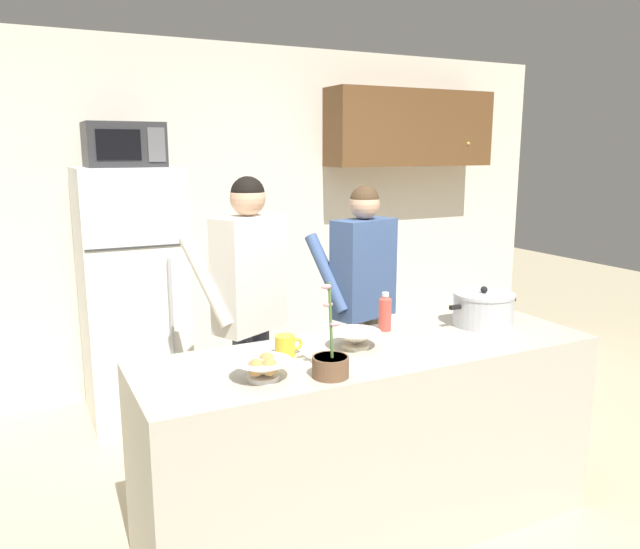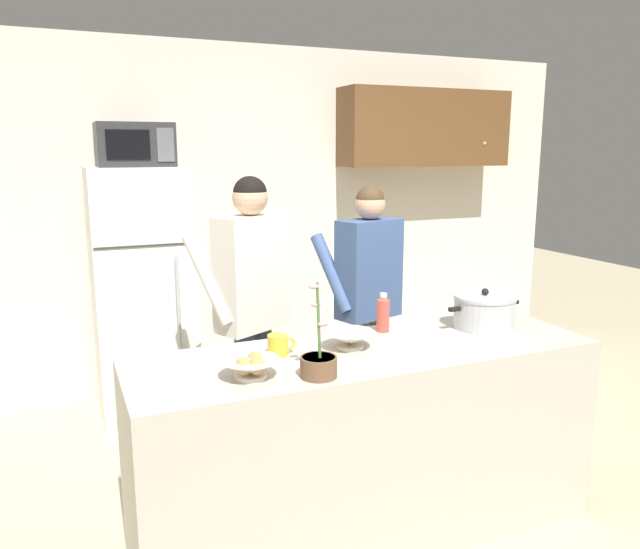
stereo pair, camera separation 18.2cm
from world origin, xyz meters
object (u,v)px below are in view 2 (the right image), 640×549
object	(u,v)px
cooking_pot	(484,311)
coffee_mug	(278,345)
bottle_near_edge	(383,313)
person_by_sink	(368,283)
empty_bowl	(350,339)
person_near_pot	(251,288)
microwave	(135,145)
bread_bowl	(251,367)
potted_orchid	(319,363)
refrigerator	(143,293)

from	to	relation	value
cooking_pot	coffee_mug	xyz separation A→B (m)	(-1.12, 0.01, -0.04)
cooking_pot	bottle_near_edge	bearing A→B (deg)	164.04
person_by_sink	coffee_mug	world-z (taller)	person_by_sink
cooking_pot	empty_bowl	distance (m)	0.79
empty_bowl	person_near_pot	bearing A→B (deg)	104.53
microwave	empty_bowl	bearing A→B (deg)	-68.68
cooking_pot	coffee_mug	distance (m)	1.12
microwave	bread_bowl	distance (m)	2.16
person_by_sink	coffee_mug	distance (m)	1.25
coffee_mug	person_by_sink	bearing A→B (deg)	43.91
coffee_mug	empty_bowl	xyz separation A→B (m)	(0.33, -0.04, -0.00)
person_by_sink	bread_bowl	world-z (taller)	person_by_sink
microwave	person_by_sink	size ratio (longest dim) A/B	0.30
person_near_pot	microwave	bearing A→B (deg)	116.84
person_near_pot	potted_orchid	world-z (taller)	person_near_pot
potted_orchid	refrigerator	bearing A→B (deg)	101.46
microwave	coffee_mug	size ratio (longest dim) A/B	3.66
coffee_mug	bread_bowl	world-z (taller)	bread_bowl
person_near_pot	empty_bowl	world-z (taller)	person_near_pot
coffee_mug	bottle_near_edge	distance (m)	0.63
bottle_near_edge	person_near_pot	bearing A→B (deg)	126.83
bread_bowl	cooking_pot	bearing A→B (deg)	9.54
microwave	cooking_pot	distance (m)	2.44
refrigerator	cooking_pot	xyz separation A→B (m)	(1.48, -1.77, 0.15)
coffee_mug	potted_orchid	world-z (taller)	potted_orchid
person_near_pot	person_by_sink	size ratio (longest dim) A/B	1.05
person_by_sink	empty_bowl	bearing A→B (deg)	-121.99
person_near_pot	person_by_sink	world-z (taller)	person_near_pot
microwave	bottle_near_edge	size ratio (longest dim) A/B	2.42
refrigerator	potted_orchid	bearing A→B (deg)	-78.54
microwave	refrigerator	bearing A→B (deg)	90.07
refrigerator	microwave	xyz separation A→B (m)	(0.00, -0.02, 1.00)
cooking_pot	bottle_near_edge	xyz separation A→B (m)	(-0.51, 0.15, 0.01)
bread_bowl	person_by_sink	bearing A→B (deg)	44.92
coffee_mug	potted_orchid	bearing A→B (deg)	-79.17
person_by_sink	empty_bowl	distance (m)	1.07
cooking_pot	refrigerator	bearing A→B (deg)	129.91
coffee_mug	cooking_pot	bearing A→B (deg)	-0.33
cooking_pot	bread_bowl	bearing A→B (deg)	-170.46
cooking_pot	bread_bowl	distance (m)	1.33
refrigerator	empty_bowl	world-z (taller)	refrigerator
coffee_mug	bread_bowl	distance (m)	0.30
cooking_pot	empty_bowl	size ratio (longest dim) A/B	1.80
cooking_pot	microwave	bearing A→B (deg)	130.26
person_near_pot	potted_orchid	distance (m)	1.11
empty_bowl	bottle_near_edge	xyz separation A→B (m)	(0.27, 0.18, 0.05)
potted_orchid	coffee_mug	bearing A→B (deg)	100.83
microwave	bottle_near_edge	distance (m)	2.05
microwave	potted_orchid	xyz separation A→B (m)	(0.42, -2.06, -0.87)
bottle_near_edge	bread_bowl	bearing A→B (deg)	-155.49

